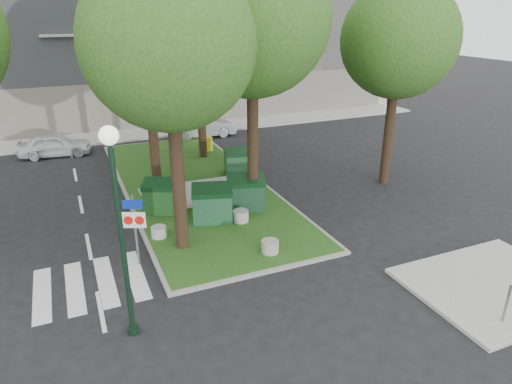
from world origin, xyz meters
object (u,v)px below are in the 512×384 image
litter_bin (208,144)px  traffic_sign_pole (134,221)px  bollard_mid (270,246)px  tree_median_near_left (170,25)px  car_white (54,145)px  dumpster_a (162,197)px  tree_street_right (401,28)px  street_lamp (118,212)px  dumpster_b (212,204)px  bollard_right (241,216)px  car_silver (203,127)px  tree_median_near_right (254,1)px  dumpster_d (238,162)px  tree_median_mid (146,28)px  dumpster_c (246,193)px  bollard_left (159,232)px

litter_bin → traffic_sign_pole: (-5.89, -10.83, 1.05)m
bollard_mid → traffic_sign_pole: 4.52m
traffic_sign_pole → litter_bin: bearing=84.9°
tree_median_near_left → car_white: bearing=106.4°
tree_median_near_left → dumpster_a: 7.25m
tree_street_right → street_lamp: 14.81m
dumpster_b → bollard_right: 1.19m
traffic_sign_pole → car_silver: 15.71m
tree_median_near_right → bollard_right: size_ratio=18.87×
tree_median_near_left → litter_bin: (4.22, 10.36, -6.80)m
tree_median_near_left → tree_street_right: size_ratio=1.05×
bollard_right → traffic_sign_pole: size_ratio=0.25×
tree_median_near_right → dumpster_d: 8.40m
bollard_right → tree_street_right: bearing=10.7°
tree_median_mid → traffic_sign_pole: tree_median_mid is taller
dumpster_b → litter_bin: 9.26m
tree_street_right → bollard_mid: tree_street_right is taller
dumpster_d → dumpster_a: bearing=-136.5°
bollard_mid → litter_bin: 12.13m
dumpster_b → car_silver: bearing=91.4°
tree_median_near_right → dumpster_c: bearing=179.0°
tree_street_right → car_white: tree_street_right is taller
dumpster_c → dumpster_d: size_ratio=1.19×
tree_median_near_right → dumpster_c: tree_median_near_right is taller
tree_median_near_right → bollard_left: bearing=-165.9°
tree_street_right → dumpster_b: tree_street_right is taller
dumpster_a → car_white: (-3.81, 10.08, -0.11)m
dumpster_b → car_white: dumpster_b is taller
bollard_left → bollard_right: 3.18m
tree_median_mid → litter_bin: 8.40m
dumpster_d → litter_bin: bearing=102.1°
tree_median_mid → dumpster_c: size_ratio=5.64×
tree_street_right → bollard_right: 10.51m
tree_median_near_left → bollard_left: 7.10m
dumpster_c → tree_street_right: bearing=21.2°
tree_median_near_right → dumpster_b: size_ratio=6.46×
bollard_left → bollard_right: (3.18, 0.04, 0.02)m
car_white → car_silver: car_silver is taller
dumpster_b → traffic_sign_pole: traffic_sign_pole is taller
bollard_mid → traffic_sign_pole: size_ratio=0.24×
tree_median_near_left → litter_bin: tree_median_near_left is taller
tree_median_mid → dumpster_b: 8.01m
tree_median_near_left → bollard_left: tree_median_near_left is taller
litter_bin → car_white: (-8.10, 2.81, 0.13)m
tree_median_near_left → car_white: 15.27m
car_white → litter_bin: bearing=-104.1°
tree_median_mid → car_silver: size_ratio=2.43×
traffic_sign_pole → dumpster_b: bearing=55.0°
tree_median_mid → bollard_left: (-1.19, -5.55, -6.66)m
car_white → car_silver: size_ratio=0.93×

